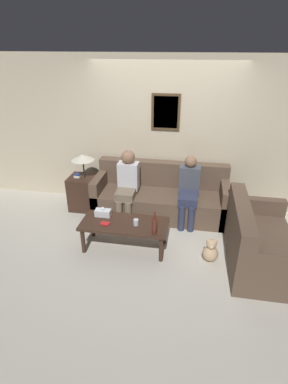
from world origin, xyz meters
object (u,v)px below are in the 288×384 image
at_px(drinking_glass, 136,222).
at_px(couch_side, 257,244).
at_px(coffee_table, 124,226).
at_px(person_left, 127,182).
at_px(couch_main, 161,197).
at_px(wine_bottle, 154,225).
at_px(teddy_bear, 211,251).
at_px(person_right, 189,188).

bearing_deg(drinking_glass, couch_side, 0.25).
bearing_deg(couch_side, coffee_table, 89.24).
distance_m(coffee_table, person_left, 0.95).
height_order(couch_main, couch_side, same).
distance_m(wine_bottle, teddy_bear, 0.88).
height_order(couch_side, person_right, person_right).
relative_size(wine_bottle, person_left, 0.28).
distance_m(couch_main, coffee_table, 1.16).
bearing_deg(drinking_glass, wine_bottle, -27.60).
distance_m(couch_side, teddy_bear, 0.62).
relative_size(person_left, person_right, 1.05).
bearing_deg(couch_main, coffee_table, -109.69).
xyz_separation_m(person_right, teddy_bear, (0.37, -1.02, -0.45)).
bearing_deg(drinking_glass, teddy_bear, -2.52).
xyz_separation_m(wine_bottle, teddy_bear, (0.78, 0.10, -0.41)).
xyz_separation_m(couch_main, drinking_glass, (-0.21, -1.12, 0.17)).
xyz_separation_m(couch_main, wine_bottle, (0.07, -1.27, 0.25)).
xyz_separation_m(couch_main, teddy_bear, (0.85, -1.17, -0.16)).
bearing_deg(teddy_bear, drinking_glass, 177.48).
bearing_deg(person_left, couch_main, 19.64).
distance_m(wine_bottle, person_left, 1.24).
bearing_deg(person_right, drinking_glass, -125.14).
relative_size(wine_bottle, person_right, 0.29).
bearing_deg(person_right, teddy_bear, -69.98).
relative_size(coffee_table, wine_bottle, 3.81).
height_order(couch_main, wine_bottle, couch_main).
bearing_deg(wine_bottle, couch_main, 93.12).
distance_m(person_left, person_right, 1.02).
bearing_deg(person_right, couch_main, 162.62).
relative_size(couch_main, coffee_table, 1.83).
bearing_deg(person_left, wine_bottle, -60.22).
bearing_deg(coffee_table, drinking_glass, -10.08).
bearing_deg(drinking_glass, coffee_table, 169.92).
bearing_deg(wine_bottle, person_left, 119.78).
xyz_separation_m(coffee_table, person_right, (0.87, 0.94, 0.23)).
distance_m(person_left, teddy_bear, 1.77).
bearing_deg(couch_side, wine_bottle, 96.41).
bearing_deg(couch_main, drinking_glass, -100.72).
height_order(couch_side, teddy_bear, couch_side).
distance_m(drinking_glass, person_left, 1.00).
bearing_deg(person_left, teddy_bear, -35.00).
xyz_separation_m(wine_bottle, person_right, (0.40, 1.12, 0.05)).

